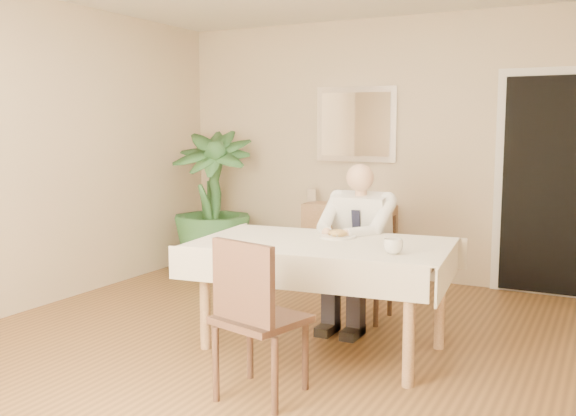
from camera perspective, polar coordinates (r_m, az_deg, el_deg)
The scene contains 17 objects.
room at distance 4.25m, azimuth -2.16°, elevation 4.15°, with size 5.00×5.02×2.60m.
doorway at distance 6.21m, azimuth 22.21°, elevation 1.83°, with size 0.96×0.07×2.10m.
mirror at distance 6.62m, azimuth 6.04°, elevation 7.40°, with size 0.86×0.04×0.76m.
dining_table at distance 4.38m, azimuth 3.11°, elevation -4.09°, with size 1.82×1.19×0.75m.
chair_far at distance 5.22m, azimuth 7.03°, elevation -4.65°, with size 0.42×0.42×0.82m.
chair_near at distance 3.59m, azimuth -3.06°, elevation -9.08°, with size 0.53×0.54×0.92m.
seated_man at distance 4.92m, azimuth 5.95°, elevation -2.60°, with size 0.48×0.72×1.24m.
plate at distance 4.53m, azimuth 4.46°, elevation -2.53°, with size 0.26×0.26×0.02m, color white.
food at distance 4.53m, azimuth 4.46°, elevation -2.26°, with size 0.14×0.14×0.06m, color olive.
knife at distance 4.46m, azimuth 4.63°, elevation -2.48°, with size 0.01×0.01×0.13m, color silver.
fork at distance 4.49m, azimuth 3.69°, elevation -2.40°, with size 0.01×0.01×0.13m, color silver.
coffee_mug at distance 3.99m, azimuth 9.32°, elevation -3.37°, with size 0.12×0.12×0.09m, color white.
sideboard at distance 6.58m, azimuth 5.43°, elevation -2.90°, with size 0.93×0.32×0.74m, color tan.
photo_frame_left at distance 6.69m, azimuth 2.13°, elevation 1.12°, with size 0.10×0.02×0.14m, color silver.
photo_frame_center at distance 6.64m, azimuth 4.50°, elevation 1.06°, with size 0.10×0.02×0.14m, color silver.
photo_frame_right at distance 6.50m, azimuth 5.89°, elevation 0.92°, with size 0.10×0.02×0.14m, color silver.
potted_palm at distance 6.79m, azimuth -6.76°, elevation 0.56°, with size 0.83×0.83×1.49m, color #275227.
Camera 1 is at (2.08, -3.70, 1.53)m, focal length 40.00 mm.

